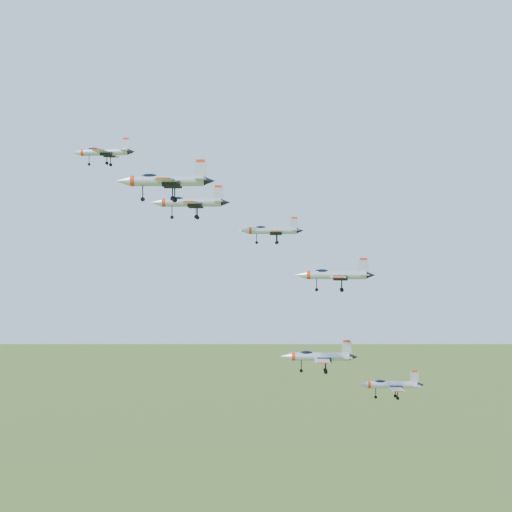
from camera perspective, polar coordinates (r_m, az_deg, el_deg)
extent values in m
cylinder|color=#B3B9C1|center=(125.33, -12.02, 8.13)|extent=(8.25, 3.09, 1.18)
cone|color=#B3B9C1|center=(126.97, -14.14, 8.03)|extent=(1.87, 1.54, 1.18)
cone|color=black|center=(123.91, -9.92, 8.23)|extent=(1.48, 1.28, 1.01)
ellipsoid|color=black|center=(126.04, -12.89, 8.29)|extent=(2.15, 1.30, 0.75)
cube|color=#B3B9C1|center=(122.85, -12.32, 8.20)|extent=(2.98, 4.39, 0.13)
cube|color=#B3B9C1|center=(127.63, -11.57, 7.87)|extent=(2.98, 4.39, 0.13)
cube|color=#B3B9C1|center=(124.39, -10.37, 8.77)|extent=(1.35, 0.43, 1.91)
cube|color=red|center=(124.55, -10.37, 9.22)|extent=(1.00, 0.36, 0.32)
cylinder|color=#B3B9C1|center=(119.40, -5.17, 4.28)|extent=(9.94, 2.81, 1.42)
cone|color=#B3B9C1|center=(120.19, -7.98, 4.25)|extent=(2.15, 1.69, 1.42)
cone|color=black|center=(118.91, -2.44, 4.30)|extent=(1.69, 1.41, 1.21)
ellipsoid|color=black|center=(119.73, -6.32, 4.53)|extent=(2.53, 1.35, 0.90)
cube|color=#B3B9C1|center=(116.32, -5.23, 4.27)|extent=(3.18, 5.12, 0.15)
cube|color=#B3B9C1|center=(122.39, -4.91, 4.04)|extent=(3.18, 5.12, 0.15)
cube|color=#B3B9C1|center=(119.12, -3.02, 5.01)|extent=(1.64, 0.36, 2.30)
cube|color=red|center=(119.24, -3.02, 5.58)|extent=(1.21, 0.32, 0.38)
cylinder|color=#B3B9C1|center=(98.95, -7.12, 5.98)|extent=(10.20, 2.74, 1.46)
cone|color=#B3B9C1|center=(99.91, -10.58, 5.92)|extent=(2.19, 1.70, 1.46)
cone|color=black|center=(98.38, -3.73, 6.02)|extent=(1.72, 1.43, 1.24)
ellipsoid|color=black|center=(99.36, -8.54, 6.28)|extent=(2.58, 1.36, 0.93)
cube|color=#B3B9C1|center=(95.80, -7.23, 6.02)|extent=(3.19, 5.23, 0.16)
cube|color=#B3B9C1|center=(101.99, -6.77, 5.63)|extent=(3.19, 5.23, 0.16)
cube|color=#B3B9C1|center=(98.65, -4.45, 6.88)|extent=(1.69, 0.35, 2.36)
cube|color=red|center=(98.81, -4.45, 7.59)|extent=(1.24, 0.31, 0.39)
cylinder|color=#B3B9C1|center=(123.54, 1.33, 2.04)|extent=(8.36, 1.88, 1.20)
cone|color=#B3B9C1|center=(123.32, -0.97, 2.05)|extent=(1.75, 1.33, 1.20)
cone|color=black|center=(123.94, 3.55, 2.03)|extent=(1.37, 1.12, 1.02)
ellipsoid|color=black|center=(123.45, 0.40, 2.25)|extent=(2.09, 1.03, 0.76)
cube|color=#B3B9C1|center=(120.97, 1.50, 1.98)|extent=(2.45, 4.21, 0.13)
cube|color=#B3B9C1|center=(126.11, 1.34, 1.89)|extent=(2.45, 4.21, 0.13)
cube|color=#B3B9C1|center=(123.90, 3.08, 2.61)|extent=(1.39, 0.22, 1.93)
cube|color=red|center=(123.95, 3.08, 3.08)|extent=(1.02, 0.21, 0.32)
cylinder|color=#B3B9C1|center=(105.89, 6.45, -1.52)|extent=(8.80, 3.19, 1.26)
cone|color=#B3B9C1|center=(105.97, 3.61, -1.52)|extent=(1.99, 1.62, 1.26)
cone|color=black|center=(106.06, 9.18, -1.52)|extent=(1.57, 1.35, 1.07)
ellipsoid|color=black|center=(105.89, 5.29, -1.26)|extent=(2.29, 1.37, 0.80)
cube|color=#B3B9C1|center=(103.18, 6.57, -1.69)|extent=(3.14, 4.67, 0.14)
cube|color=#B3B9C1|center=(108.62, 6.54, -1.62)|extent=(3.14, 4.67, 0.14)
cube|color=#B3B9C1|center=(105.99, 8.60, -0.81)|extent=(1.45, 0.44, 2.04)
cube|color=red|center=(105.98, 8.60, -0.23)|extent=(1.07, 0.37, 0.34)
cylinder|color=#B3B9C1|center=(115.83, 5.17, -8.02)|extent=(9.30, 3.00, 1.33)
cone|color=#B3B9C1|center=(115.81, 2.41, -8.02)|extent=(2.05, 1.65, 1.33)
cone|color=black|center=(116.11, 7.82, -8.00)|extent=(1.62, 1.37, 1.13)
ellipsoid|color=black|center=(115.73, 4.05, -7.78)|extent=(2.39, 1.35, 0.84)
cube|color=#B3B9C1|center=(113.04, 5.32, -8.34)|extent=(3.14, 4.86, 0.14)
cube|color=#B3B9C1|center=(118.71, 5.23, -7.96)|extent=(3.14, 4.86, 0.14)
cube|color=#B3B9C1|center=(115.85, 7.26, -7.33)|extent=(1.53, 0.40, 2.15)
cube|color=red|center=(115.72, 7.26, -6.78)|extent=(1.13, 0.35, 0.36)
cylinder|color=#B3B9C1|center=(127.84, 10.83, -10.08)|extent=(8.65, 2.32, 1.24)
cone|color=#B3B9C1|center=(127.01, 8.52, -10.15)|extent=(1.86, 1.45, 1.24)
cone|color=black|center=(128.82, 13.03, -10.01)|extent=(1.46, 1.21, 1.05)
ellipsoid|color=black|center=(127.40, 9.89, -9.91)|extent=(2.19, 1.15, 0.78)
cube|color=#B3B9C1|center=(125.34, 11.15, -10.39)|extent=(2.71, 4.43, 0.13)
cube|color=#B3B9C1|center=(130.50, 10.70, -9.99)|extent=(2.71, 4.43, 0.13)
cube|color=#B3B9C1|center=(128.39, 12.57, -9.46)|extent=(1.43, 0.30, 2.00)
cube|color=red|center=(128.23, 12.57, -9.00)|extent=(1.05, 0.27, 0.33)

